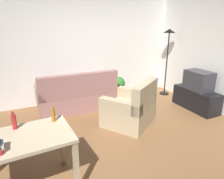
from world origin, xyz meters
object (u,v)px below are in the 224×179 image
tv (199,80)px  torchiere_lamp (168,44)px  couch (77,96)px  desk (18,147)px  armchair (131,109)px  potted_plant (118,85)px  bottle_amber (53,115)px  bottle_red (14,121)px  tv_stand (196,99)px

tv → torchiere_lamp: (-0.00, 1.15, 0.71)m
couch → desk: bearing=60.0°
tv → armchair: (-1.79, -0.02, -0.38)m
couch → torchiere_lamp: 2.79m
potted_plant → couch: bearing=-165.9°
armchair → bottle_amber: size_ratio=5.83×
desk → tv: bearing=11.5°
torchiere_lamp → armchair: bearing=-146.8°
couch → bottle_red: bottle_red is taller
couch → armchair: bearing=122.2°
bottle_red → bottle_amber: bottle_red is taller
desk → bottle_amber: bottle_amber is taller
couch → tv_stand: size_ratio=1.62×
tv_stand → armchair: 1.79m
couch → armchair: (0.77, -1.22, 0.01)m
desk → couch: bearing=56.7°
couch → torchiere_lamp: torchiere_lamp is taller
tv → armchair: size_ratio=0.49×
tv_stand → desk: desk is taller
torchiere_lamp → bottle_red: size_ratio=8.05×
bottle_amber → tv_stand: bearing=12.8°
bottle_amber → potted_plant: bearing=47.6°
potted_plant → bottle_red: size_ratio=2.53×
potted_plant → bottle_red: 3.46m
desk → potted_plant: (2.53, 2.52, -0.32)m
tv_stand → torchiere_lamp: 1.64m
tv → torchiere_lamp: bearing=0.2°
desk → bottle_red: size_ratio=5.51×
tv_stand → couch: bearing=64.9°
bottle_amber → torchiere_lamp: bearing=29.6°
tv_stand → tv: bearing=-90.0°
tv → couch: bearing=64.9°
torchiere_lamp → tv: bearing=-89.8°
potted_plant → bottle_red: bottle_red is taller
armchair → potted_plant: bearing=-142.3°
tv → desk: 3.97m
tv → bottle_amber: 3.48m
desk → tv_stand: bearing=11.5°
couch → desk: size_ratio=1.44×
bottle_red → bottle_amber: bearing=0.5°
torchiere_lamp → desk: bearing=-150.6°
couch → armchair: 1.44m
tv → bottle_red: 3.93m
torchiere_lamp → bottle_amber: size_ratio=8.66×
armchair → bottle_red: bearing=-14.7°
tv_stand → potted_plant: 2.00m
potted_plant → armchair: armchair is taller
desk → potted_plant: 3.59m
desk → potted_plant: bearing=41.7°
couch → desk: 2.58m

